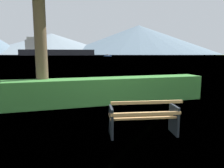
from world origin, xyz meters
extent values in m
plane|color=olive|center=(0.00, 0.00, 0.00)|extent=(1400.00, 1400.00, 0.00)
plane|color=slate|center=(0.00, 306.24, 0.00)|extent=(620.00, 620.00, 0.00)
cube|color=tan|center=(-0.03, -0.19, 0.45)|extent=(1.54, 0.33, 0.04)
cube|color=tan|center=(0.00, 0.00, 0.45)|extent=(1.54, 0.33, 0.04)
cube|color=tan|center=(0.03, 0.19, 0.45)|extent=(1.54, 0.33, 0.04)
cube|color=tan|center=(-0.05, -0.26, 0.57)|extent=(1.53, 0.31, 0.06)
cube|color=tan|center=(-0.05, -0.31, 0.84)|extent=(1.53, 0.31, 0.06)
cube|color=#1E2328|center=(-0.73, 0.11, 0.34)|extent=(0.14, 0.51, 0.68)
cube|color=#1E2328|center=(0.72, -0.15, 0.34)|extent=(0.14, 0.51, 0.68)
cube|color=#387A33|center=(0.00, 3.23, 0.48)|extent=(7.76, 0.90, 0.95)
cylinder|color=brown|center=(-2.30, 3.64, 2.20)|extent=(0.42, 0.42, 4.40)
cube|color=#232328|center=(5.61, 262.02, 3.54)|extent=(91.25, 25.71, 7.08)
cube|color=silver|center=(-23.00, 266.39, 12.75)|extent=(17.75, 13.31, 11.33)
cube|color=silver|center=(-23.00, 266.39, 20.19)|extent=(13.11, 13.78, 3.54)
cube|color=#335693|center=(38.06, 143.89, 0.40)|extent=(4.53, 6.69, 0.80)
cube|color=beige|center=(38.06, 143.89, 1.21)|extent=(2.33, 2.71, 0.84)
cone|color=gray|center=(0.00, 605.99, 29.27)|extent=(375.57, 375.57, 58.55)
cone|color=slate|center=(238.48, 548.18, 41.21)|extent=(436.14, 436.14, 82.43)
camera|label=1|loc=(-1.95, -4.15, 1.85)|focal=32.86mm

